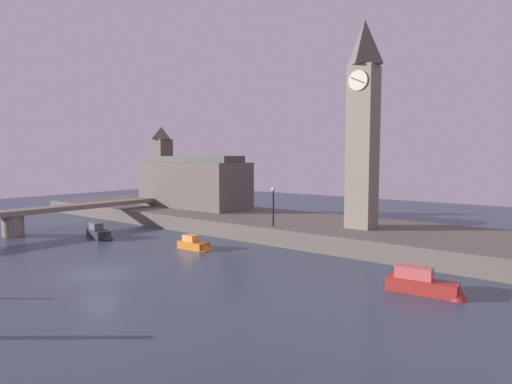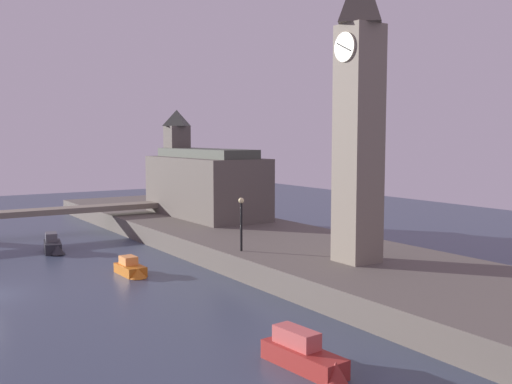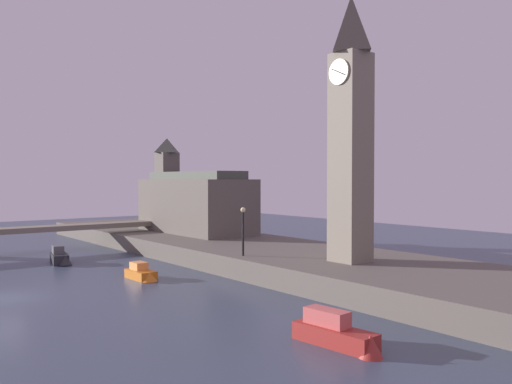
# 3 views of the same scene
# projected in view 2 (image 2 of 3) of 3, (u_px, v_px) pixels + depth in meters

# --- Properties ---
(far_embankment) EXTENTS (70.00, 12.00, 1.50)m
(far_embankment) POSITION_uv_depth(u_px,v_px,m) (275.00, 248.00, 43.80)
(far_embankment) COLOR #5B544C
(far_embankment) RESTS_ON ground
(clock_tower) EXTENTS (2.40, 2.44, 17.59)m
(clock_tower) POSITION_uv_depth(u_px,v_px,m) (359.00, 107.00, 34.51)
(clock_tower) COLOR slate
(clock_tower) RESTS_ON far_embankment
(parliament_hall) EXTENTS (14.23, 6.03, 10.08)m
(parliament_hall) POSITION_uv_depth(u_px,v_px,m) (203.00, 182.00, 55.92)
(parliament_hall) COLOR #5B544C
(parliament_hall) RESTS_ON far_embankment
(streetlamp) EXTENTS (0.36, 0.36, 3.47)m
(streetlamp) POSITION_uv_depth(u_px,v_px,m) (241.00, 217.00, 38.37)
(streetlamp) COLOR black
(streetlamp) RESTS_ON far_embankment
(boat_patrol_orange) EXTENTS (3.18, 1.34, 1.14)m
(boat_patrol_orange) POSITION_uv_depth(u_px,v_px,m) (132.00, 269.00, 38.26)
(boat_patrol_orange) COLOR orange
(boat_patrol_orange) RESTS_ON ground
(boat_barge_dark) EXTENTS (3.69, 1.75, 1.45)m
(boat_barge_dark) POSITION_uv_depth(u_px,v_px,m) (53.00, 245.00, 45.79)
(boat_barge_dark) COLOR #232328
(boat_barge_dark) RESTS_ON ground
(boat_dinghy_red) EXTENTS (4.41, 1.53, 1.49)m
(boat_dinghy_red) POSITION_uv_depth(u_px,v_px,m) (308.00, 357.00, 22.62)
(boat_dinghy_red) COLOR maroon
(boat_dinghy_red) RESTS_ON ground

